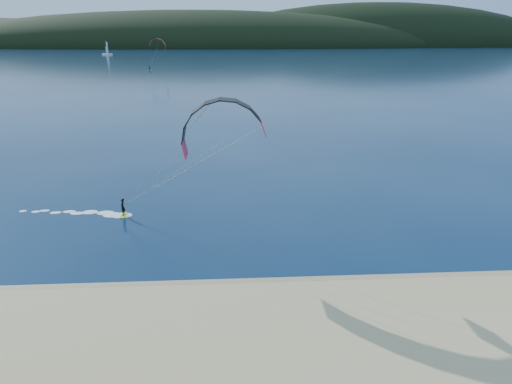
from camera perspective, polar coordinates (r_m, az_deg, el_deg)
ground at (r=26.67m, az=-9.47°, el=-17.80°), size 1800.00×1800.00×0.00m
wet_sand at (r=30.33m, az=-8.62°, el=-12.57°), size 220.00×2.50×0.10m
headland at (r=766.51m, az=-3.65°, el=18.40°), size 1200.00×310.00×140.00m
kitesurfer_near at (r=34.09m, az=-5.21°, el=6.15°), size 24.07×9.21×13.46m
kitesurfer_far at (r=230.32m, az=-12.75°, el=17.90°), size 10.08×4.85×14.32m
sailboat at (r=443.24m, az=-18.82°, el=16.69°), size 9.40×5.88×13.11m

